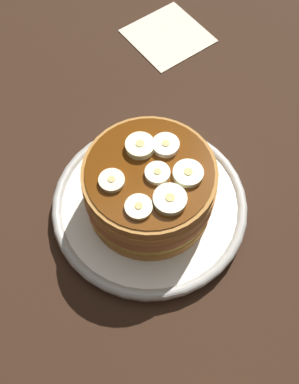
% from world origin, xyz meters
% --- Properties ---
extents(ground_plane, '(1.40, 1.40, 0.03)m').
position_xyz_m(ground_plane, '(0.00, 0.00, -0.01)').
color(ground_plane, black).
extents(plate, '(0.23, 0.23, 0.02)m').
position_xyz_m(plate, '(0.00, 0.00, 0.01)').
color(plate, silver).
rests_on(plate, ground_plane).
extents(pancake_stack, '(0.15, 0.15, 0.07)m').
position_xyz_m(pancake_stack, '(0.00, -0.00, 0.05)').
color(pancake_stack, '#B67636').
rests_on(pancake_stack, plate).
extents(banana_slice_0, '(0.03, 0.03, 0.01)m').
position_xyz_m(banana_slice_0, '(0.01, 0.01, 0.09)').
color(banana_slice_0, '#EDEAC5').
rests_on(banana_slice_0, pancake_stack).
extents(banana_slice_1, '(0.03, 0.03, 0.01)m').
position_xyz_m(banana_slice_1, '(-0.02, 0.03, 0.09)').
color(banana_slice_1, '#F3E1C4').
rests_on(banana_slice_1, pancake_stack).
extents(banana_slice_2, '(0.03, 0.03, 0.01)m').
position_xyz_m(banana_slice_2, '(-0.00, -0.04, 0.09)').
color(banana_slice_2, beige).
rests_on(banana_slice_2, pancake_stack).
extents(banana_slice_3, '(0.03, 0.03, 0.01)m').
position_xyz_m(banana_slice_3, '(-0.03, -0.00, 0.10)').
color(banana_slice_3, '#EFF2B4').
rests_on(banana_slice_3, pancake_stack).
extents(banana_slice_4, '(0.03, 0.03, 0.01)m').
position_xyz_m(banana_slice_4, '(0.04, 0.01, 0.10)').
color(banana_slice_4, '#EAE9C1').
rests_on(banana_slice_4, pancake_stack).
extents(banana_slice_5, '(0.03, 0.03, 0.01)m').
position_xyz_m(banana_slice_5, '(0.04, -0.02, 0.09)').
color(banana_slice_5, '#F6F1BB').
rests_on(banana_slice_5, pancake_stack).
extents(banana_slice_6, '(0.03, 0.03, 0.01)m').
position_xyz_m(banana_slice_6, '(0.02, 0.04, 0.09)').
color(banana_slice_6, '#F0F3C5').
rests_on(banana_slice_6, pancake_stack).
extents(napkin, '(0.14, 0.14, 0.00)m').
position_xyz_m(napkin, '(-0.27, 0.13, 0.00)').
color(napkin, beige).
rests_on(napkin, ground_plane).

